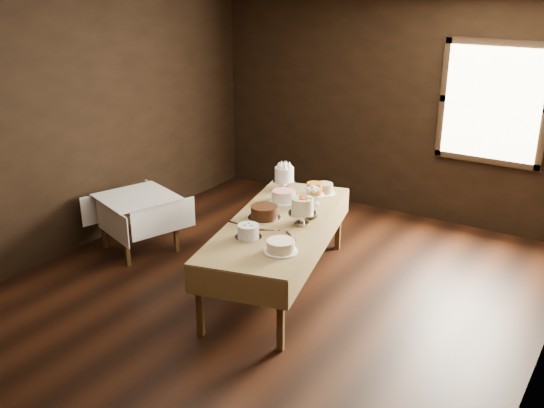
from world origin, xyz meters
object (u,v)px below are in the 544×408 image
Objects in this scene: display_table at (279,226)px; cake_server_a at (272,230)px; cake_speckled at (324,189)px; cake_server_d at (311,215)px; cake_server_e at (242,225)px; cake_meringue at (284,179)px; cake_flowers at (302,212)px; cake_server_b at (293,238)px; flower_vase at (312,212)px; cake_chocolate at (264,212)px; cake_swirl at (248,232)px; cake_cream at (281,246)px; cake_caramel at (314,195)px; cake_lattice at (284,197)px; side_table at (137,202)px.

display_table is 10.42× the size of cake_server_a.
cake_speckled is 1.03× the size of cake_server_d.
cake_meringue is at bearing 105.45° from cake_server_e.
cake_server_a is at bearing -63.75° from cake_meringue.
cake_flowers is 0.38m from cake_server_b.
flower_vase reaches higher than cake_server_d.
cake_meringue is 1.11× the size of cake_speckled.
cake_server_a is 0.32m from cake_server_e.
flower_vase is at bearing 137.79° from cake_server_b.
cake_chocolate and cake_swirl have the same top height.
cake_cream is (0.41, -0.09, -0.01)m from cake_swirl.
cake_caramel reaches higher than display_table.
cake_lattice reaches higher than display_table.
cake_caramel reaches higher than cake_lattice.
cake_meringue is at bearing 131.48° from cake_flowers.
flower_vase is at bearing -63.88° from cake_caramel.
display_table is 9.14× the size of cake_meringue.
cake_cream is at bearing -12.91° from cake_swirl.
cake_caramel is 1.03× the size of cake_server_b.
cake_server_d is (2.03, 0.42, 0.14)m from side_table.
cake_chocolate is (-0.22, -0.62, -0.04)m from cake_caramel.
flower_vase reaches higher than cake_cream.
cake_speckled is 1.46m from cake_swirl.
flower_vase reaches higher than display_table.
cake_server_a is (0.09, 0.26, -0.06)m from cake_swirl.
cake_server_b is at bearing -39.75° from cake_server_a.
cake_caramel is 1.96× the size of flower_vase.
cake_caramel is at bearing 116.12° from flower_vase.
cake_flowers is (0.24, 0.05, 0.18)m from display_table.
cake_chocolate is at bearing 108.11° from cake_server_a.
flower_vase is at bearing -27.24° from cake_lattice.
cake_speckled is 1.27m from cake_server_e.
cake_cream is at bearing -74.47° from cake_caramel.
cake_lattice is 0.48m from cake_server_d.
cake_server_d is (0.44, -0.18, -0.05)m from cake_lattice.
side_table is at bearing -170.42° from flower_vase.
cake_server_b is (2.17, -0.18, 0.14)m from side_table.
display_table is 10.14× the size of cake_speckled.
cake_server_b is at bearing -4.76° from side_table.
cake_server_d is at bearing 57.11° from display_table.
cake_server_d reaches higher than display_table.
flower_vase is at bearing 53.04° from cake_server_e.
side_table is at bearing -149.77° from cake_speckled.
cake_lattice is 0.98m from cake_server_b.
cake_chocolate is at bearing 3.24° from side_table.
flower_vase is at bearing 42.58° from cake_server_a.
cake_lattice reaches higher than cake_server_a.
cake_server_e is (-0.08, -0.28, -0.06)m from cake_chocolate.
cake_swirl is at bearing -138.51° from cake_server_a.
cake_server_e is (-0.57, -0.01, 0.00)m from cake_server_b.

